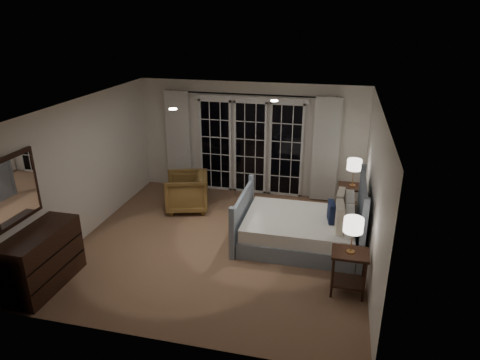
% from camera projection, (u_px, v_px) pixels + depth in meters
% --- Properties ---
extents(floor, '(5.00, 5.00, 0.00)m').
position_uv_depth(floor, '(221.00, 244.00, 7.64)').
color(floor, '#866448').
rests_on(floor, ground).
extents(ceiling, '(5.00, 5.00, 0.00)m').
position_uv_depth(ceiling, '(218.00, 105.00, 6.73)').
color(ceiling, silver).
rests_on(ceiling, wall_back).
extents(wall_left, '(0.02, 5.00, 2.50)m').
position_uv_depth(wall_left, '(87.00, 167.00, 7.73)').
color(wall_left, white).
rests_on(wall_left, floor).
extents(wall_right, '(0.02, 5.00, 2.50)m').
position_uv_depth(wall_right, '(374.00, 192.00, 6.65)').
color(wall_right, white).
rests_on(wall_right, floor).
extents(wall_back, '(5.00, 0.02, 2.50)m').
position_uv_depth(wall_back, '(251.00, 139.00, 9.45)').
color(wall_back, white).
rests_on(wall_back, floor).
extents(wall_front, '(5.00, 0.02, 2.50)m').
position_uv_depth(wall_front, '(160.00, 255.00, 4.92)').
color(wall_front, white).
rests_on(wall_front, floor).
extents(french_doors, '(2.50, 0.04, 2.20)m').
position_uv_depth(french_doors, '(250.00, 146.00, 9.47)').
color(french_doors, black).
rests_on(french_doors, wall_back).
extents(curtain_rod, '(3.50, 0.03, 0.03)m').
position_uv_depth(curtain_rod, '(250.00, 94.00, 8.99)').
color(curtain_rod, black).
rests_on(curtain_rod, wall_back).
extents(curtain_left, '(0.55, 0.10, 2.25)m').
position_uv_depth(curtain_left, '(179.00, 140.00, 9.73)').
color(curtain_left, silver).
rests_on(curtain_left, curtain_rod).
extents(curtain_right, '(0.55, 0.10, 2.25)m').
position_uv_depth(curtain_right, '(326.00, 150.00, 9.02)').
color(curtain_right, silver).
rests_on(curtain_right, curtain_rod).
extents(downlight_a, '(0.12, 0.12, 0.01)m').
position_uv_depth(downlight_a, '(274.00, 101.00, 7.10)').
color(downlight_a, white).
rests_on(downlight_a, ceiling).
extents(downlight_b, '(0.12, 0.12, 0.01)m').
position_uv_depth(downlight_b, '(173.00, 109.00, 6.50)').
color(downlight_b, white).
rests_on(downlight_b, ceiling).
extents(bed, '(2.12, 1.51, 1.23)m').
position_uv_depth(bed, '(303.00, 228.00, 7.52)').
color(bed, gray).
rests_on(bed, floor).
extents(nightstand_left, '(0.52, 0.42, 0.68)m').
position_uv_depth(nightstand_left, '(349.00, 266.00, 6.16)').
color(nightstand_left, black).
rests_on(nightstand_left, floor).
extents(nightstand_right, '(0.54, 0.43, 0.70)m').
position_uv_depth(nightstand_right, '(351.00, 197.00, 8.44)').
color(nightstand_right, black).
rests_on(nightstand_right, floor).
extents(lamp_left, '(0.28, 0.28, 0.54)m').
position_uv_depth(lamp_left, '(353.00, 226.00, 5.92)').
color(lamp_left, '#B38247').
rests_on(lamp_left, nightstand_left).
extents(lamp_right, '(0.28, 0.28, 0.54)m').
position_uv_depth(lamp_right, '(354.00, 165.00, 8.20)').
color(lamp_right, '#B38247').
rests_on(lamp_right, nightstand_right).
extents(armchair, '(1.06, 1.04, 0.78)m').
position_uv_depth(armchair, '(187.00, 192.00, 8.87)').
color(armchair, brown).
rests_on(armchair, floor).
extents(dresser, '(0.55, 1.29, 0.91)m').
position_uv_depth(dresser, '(42.00, 259.00, 6.33)').
color(dresser, black).
rests_on(dresser, floor).
extents(mirror, '(0.05, 0.85, 1.00)m').
position_uv_depth(mirror, '(14.00, 190.00, 5.98)').
color(mirror, black).
rests_on(mirror, wall_left).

